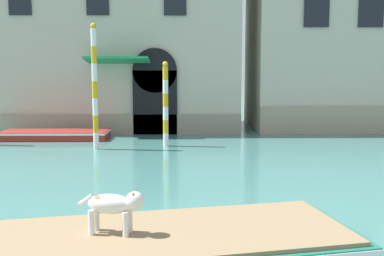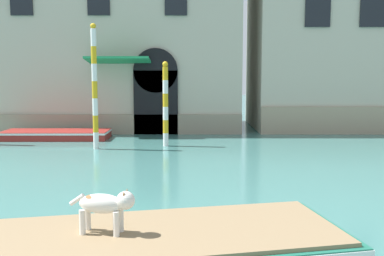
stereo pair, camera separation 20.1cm
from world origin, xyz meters
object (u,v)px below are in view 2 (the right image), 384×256
Objects in this scene: mooring_pole_0 at (167,104)px; mooring_pole_2 at (96,87)px; boat_moored_near_palazzo at (58,134)px; dog_on_deck at (108,204)px; boat_foreground at (72,255)px.

mooring_pole_0 is 0.71× the size of mooring_pole_2.
boat_moored_near_palazzo is 5.48m from mooring_pole_0.
dog_on_deck is 10.93m from mooring_pole_2.
mooring_pole_2 reaches higher than mooring_pole_0.
boat_moored_near_palazzo is at bearing 96.10° from boat_foreground.
boat_moored_near_palazzo is (-4.71, 13.19, -0.79)m from dog_on_deck.
boat_moored_near_palazzo is (-4.22, 13.35, -0.10)m from boat_foreground.
mooring_pole_0 is (4.91, -1.92, 1.48)m from boat_moored_near_palazzo.
dog_on_deck is 11.29m from mooring_pole_0.
boat_foreground is 14.00m from boat_moored_near_palazzo.
boat_moored_near_palazzo is 1.38× the size of mooring_pole_0.
boat_foreground is at bearing -153.71° from dog_on_deck.
mooring_pole_2 is at bearing 88.67° from boat_foreground.
mooring_pole_0 is (0.20, 11.27, 0.69)m from dog_on_deck.
boat_moored_near_palazzo is 0.98× the size of mooring_pole_2.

